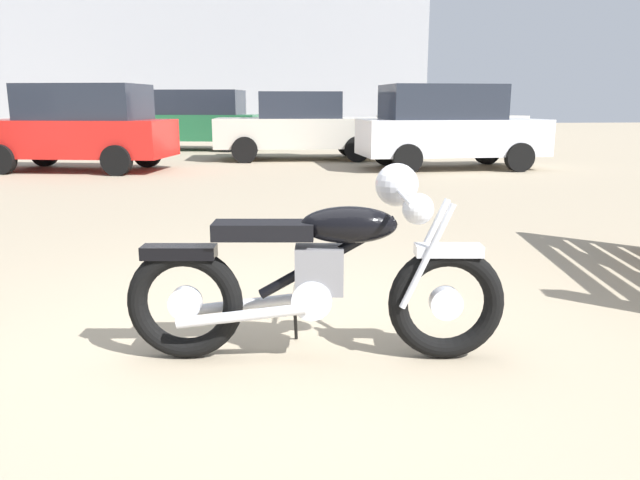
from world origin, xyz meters
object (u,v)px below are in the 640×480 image
vintage_motorcycle (325,272)px  blue_hatchback_right (197,119)px  silver_sedan_mid (79,127)px  dark_sedan_left (448,126)px  pale_sedan_back (452,122)px  red_hatchback_near (300,126)px

vintage_motorcycle → blue_hatchback_right: blue_hatchback_right is taller
silver_sedan_mid → blue_hatchback_right: same height
dark_sedan_left → blue_hatchback_right: same height
dark_sedan_left → pale_sedan_back: bearing=68.6°
silver_sedan_mid → red_hatchback_near: (4.76, 2.23, -0.08)m
silver_sedan_mid → pale_sedan_back: bearing=-141.8°
vintage_motorcycle → blue_hatchback_right: bearing=103.5°
red_hatchback_near → blue_hatchback_right: 4.59m
silver_sedan_mid → blue_hatchback_right: bearing=-96.7°
dark_sedan_left → blue_hatchback_right: size_ratio=0.96×
silver_sedan_mid → vintage_motorcycle: bearing=122.8°
dark_sedan_left → silver_sedan_mid: bearing=174.3°
pale_sedan_back → dark_sedan_left: bearing=60.7°
silver_sedan_mid → red_hatchback_near: silver_sedan_mid is taller
vintage_motorcycle → blue_hatchback_right: size_ratio=0.50×
vintage_motorcycle → silver_sedan_mid: (-4.06, 10.23, 0.43)m
vintage_motorcycle → dark_sedan_left: size_ratio=0.52×
silver_sedan_mid → dark_sedan_left: (7.77, -0.38, 0.00)m
vintage_motorcycle → pale_sedan_back: 16.04m
silver_sedan_mid → pale_sedan_back: 10.68m
dark_sedan_left → pale_sedan_back: (1.74, 5.23, -0.08)m
pale_sedan_back → red_hatchback_near: (-4.76, -2.63, 0.00)m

